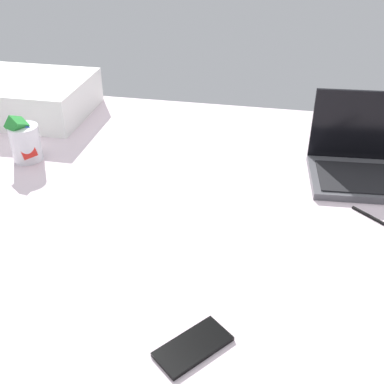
{
  "coord_description": "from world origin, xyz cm",
  "views": [
    {
      "loc": [
        37.48,
        -103.14,
        87.8
      ],
      "look_at": [
        18.05,
        -4.03,
        24.0
      ],
      "focal_mm": 44.43,
      "sensor_mm": 36.0,
      "label": 1
    }
  ],
  "objects_px": {
    "cell_phone": "(193,346)",
    "pillow": "(18,96)",
    "laptop": "(369,163)",
    "snack_cup": "(26,141)"
  },
  "relations": [
    {
      "from": "laptop",
      "to": "pillow",
      "type": "bearing_deg",
      "value": 164.35
    },
    {
      "from": "cell_phone",
      "to": "snack_cup",
      "type": "bearing_deg",
      "value": -3.66
    },
    {
      "from": "cell_phone",
      "to": "pillow",
      "type": "distance_m",
      "value": 1.27
    },
    {
      "from": "snack_cup",
      "to": "cell_phone",
      "type": "distance_m",
      "value": 0.88
    },
    {
      "from": "pillow",
      "to": "cell_phone",
      "type": "bearing_deg",
      "value": -48.36
    },
    {
      "from": "laptop",
      "to": "cell_phone",
      "type": "height_order",
      "value": "laptop"
    },
    {
      "from": "laptop",
      "to": "cell_phone",
      "type": "xyz_separation_m",
      "value": [
        -0.38,
        -0.7,
        -0.04
      ]
    },
    {
      "from": "laptop",
      "to": "snack_cup",
      "type": "distance_m",
      "value": 1.02
    },
    {
      "from": "snack_cup",
      "to": "cell_phone",
      "type": "height_order",
      "value": "snack_cup"
    },
    {
      "from": "laptop",
      "to": "pillow",
      "type": "xyz_separation_m",
      "value": [
        -1.22,
        0.25,
        0.02
      ]
    }
  ]
}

